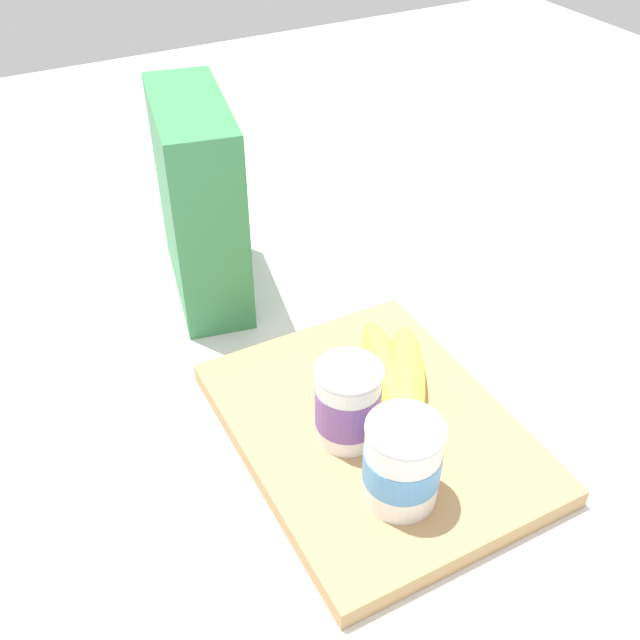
{
  "coord_description": "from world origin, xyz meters",
  "views": [
    {
      "loc": [
        -0.42,
        0.28,
        0.55
      ],
      "look_at": [
        0.11,
        0.0,
        0.07
      ],
      "focal_mm": 41.51,
      "sensor_mm": 36.0,
      "label": 1
    }
  ],
  "objects": [
    {
      "name": "banana_bunch",
      "position": [
        0.03,
        -0.04,
        0.04
      ],
      "size": [
        0.18,
        0.12,
        0.04
      ],
      "color": "yellow",
      "rests_on": "cutting_board"
    },
    {
      "name": "yogurt_cup_front",
      "position": [
        -0.08,
        0.03,
        0.06
      ],
      "size": [
        0.07,
        0.07,
        0.09
      ],
      "color": "white",
      "rests_on": "cutting_board"
    },
    {
      "name": "cereal_box",
      "position": [
        0.32,
        0.05,
        0.12
      ],
      "size": [
        0.22,
        0.12,
        0.24
      ],
      "primitive_type": "cube",
      "rotation": [
        0.0,
        0.0,
        -0.2
      ],
      "color": "#38844C",
      "rests_on": "ground_plane"
    },
    {
      "name": "cutting_board",
      "position": [
        0.0,
        0.0,
        0.01
      ],
      "size": [
        0.32,
        0.25,
        0.02
      ],
      "primitive_type": "cube",
      "color": "tan",
      "rests_on": "ground_plane"
    },
    {
      "name": "yogurt_cup_back",
      "position": [
        0.0,
        0.03,
        0.06
      ],
      "size": [
        0.06,
        0.06,
        0.08
      ],
      "color": "white",
      "rests_on": "cutting_board"
    },
    {
      "name": "ground_plane",
      "position": [
        0.0,
        0.0,
        0.0
      ],
      "size": [
        2.4,
        2.4,
        0.0
      ],
      "primitive_type": "plane",
      "color": "silver"
    }
  ]
}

